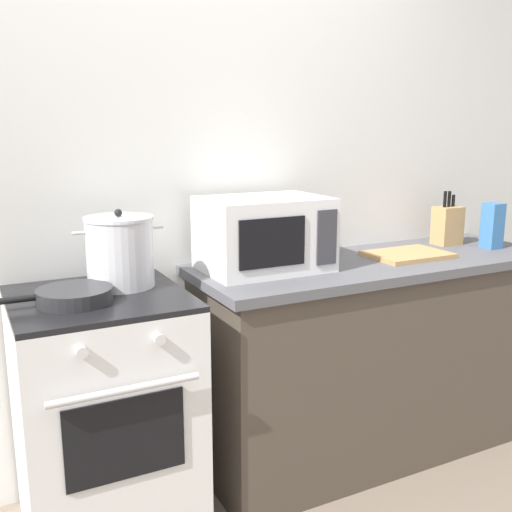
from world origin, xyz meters
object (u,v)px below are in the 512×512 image
at_px(stove, 105,416).
at_px(frying_pan, 73,296).
at_px(stock_pot, 120,252).
at_px(pasta_box, 492,226).
at_px(knife_block, 447,225).
at_px(cutting_board, 408,255).
at_px(microwave, 264,234).

xyz_separation_m(stove, frying_pan, (-0.09, -0.05, 0.48)).
xyz_separation_m(stove, stock_pot, (0.11, 0.09, 0.59)).
xyz_separation_m(stock_pot, pasta_box, (1.79, -0.12, -0.02)).
relative_size(knife_block, pasta_box, 1.22).
bearing_deg(stove, stock_pot, 39.52).
xyz_separation_m(stock_pot, knife_block, (1.66, 0.05, -0.03)).
height_order(cutting_board, pasta_box, pasta_box).
xyz_separation_m(cutting_board, knife_block, (0.37, 0.14, 0.09)).
bearing_deg(stock_pot, pasta_box, -3.74).
bearing_deg(knife_block, stove, -175.44).
height_order(frying_pan, cutting_board, frying_pan).
xyz_separation_m(knife_block, pasta_box, (0.12, -0.17, 0.01)).
bearing_deg(frying_pan, cutting_board, 2.04).
height_order(stove, stock_pot, stock_pot).
distance_m(stove, microwave, 0.93).
xyz_separation_m(stock_pot, cutting_board, (1.29, -0.09, -0.12)).
xyz_separation_m(microwave, pasta_box, (1.19, -0.11, -0.04)).
distance_m(stove, cutting_board, 1.47).
bearing_deg(stock_pot, knife_block, 1.83).
bearing_deg(frying_pan, pasta_box, 0.67).
xyz_separation_m(cutting_board, pasta_box, (0.49, -0.03, 0.10)).
height_order(stock_pot, frying_pan, stock_pot).
relative_size(stock_pot, frying_pan, 0.74).
xyz_separation_m(frying_pan, cutting_board, (1.49, 0.05, -0.02)).
bearing_deg(knife_block, stock_pot, -178.17).
xyz_separation_m(stock_pot, frying_pan, (-0.20, -0.14, -0.11)).
xyz_separation_m(frying_pan, knife_block, (1.86, 0.19, 0.07)).
distance_m(stock_pot, pasta_box, 1.79).
bearing_deg(microwave, stock_pot, 179.15).
height_order(microwave, knife_block, microwave).
relative_size(cutting_board, knife_block, 1.34).
distance_m(stove, knife_block, 1.86).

